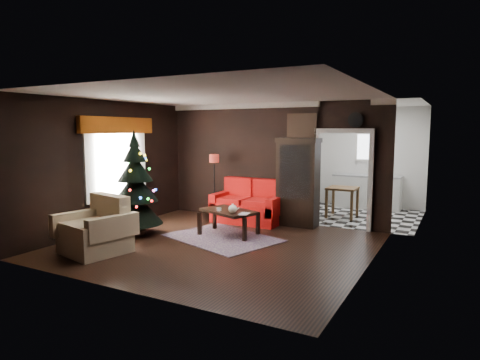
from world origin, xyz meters
The scene contains 26 objects.
floor centered at (0.00, 0.00, 0.00)m, with size 5.50×5.50×0.00m, color black.
ceiling centered at (0.00, 0.00, 2.80)m, with size 5.50×5.50×0.00m, color white.
wall_back centered at (0.00, 2.50, 1.40)m, with size 5.50×5.50×0.00m, color black.
wall_front centered at (0.00, -2.50, 1.40)m, with size 5.50×5.50×0.00m, color black.
wall_left centered at (-2.75, 0.00, 1.40)m, with size 5.50×5.50×0.00m, color black.
wall_right centered at (2.75, 0.00, 1.40)m, with size 5.50×5.50×0.00m, color black.
doorway centered at (1.70, 2.50, 1.05)m, with size 1.10×0.10×2.10m, color silver, non-canonical shape.
left_window centered at (-2.71, 0.20, 1.45)m, with size 0.05×1.60×1.40m, color white.
valance centered at (-2.63, 0.20, 2.27)m, with size 0.12×2.10×0.35m, color #7F3709.
kitchen_floor centered at (1.70, 4.00, 0.00)m, with size 3.00×3.00×0.00m, color silver.
kitchen_window centered at (1.70, 5.45, 1.70)m, with size 0.70×0.06×0.70m, color white.
rug centered at (-0.19, 0.50, 0.01)m, with size 2.14×1.55×0.01m, color #59354C.
loveseat centered at (-0.40, 2.05, 0.50)m, with size 1.70×0.90×1.00m, color #960002, non-canonical shape.
curio_cabinet centered at (0.75, 2.27, 0.95)m, with size 0.90×0.45×1.90m, color black, non-canonical shape.
floor_lamp centered at (-1.33, 2.05, 0.83)m, with size 0.25×0.25×1.50m, color black, non-canonical shape.
christmas_tree centered at (-1.92, -0.08, 1.05)m, with size 1.09×1.09×2.09m, color #0B3610, non-canonical shape.
armchair centered at (-1.67, -1.41, 0.46)m, with size 1.03×1.03×1.05m, color #D8B682, non-canonical shape.
coffee_table centered at (-0.21, 0.79, 0.27)m, with size 1.14×0.69×0.52m, color black, non-canonical shape.
teapot centered at (0.04, 0.52, 0.62)m, with size 0.20×0.20×0.19m, color white, non-canonical shape.
cup_a centered at (-0.33, 0.64, 0.56)m, with size 0.07×0.07×0.06m, color white.
cup_b centered at (-0.34, 0.61, 0.56)m, with size 0.08×0.08×0.07m, color white.
book centered at (0.20, 0.53, 0.65)m, with size 0.18×0.02×0.24m, color tan.
wall_clock centered at (1.95, 2.45, 2.38)m, with size 0.32×0.32×0.06m, color silver.
painting centered at (0.75, 2.46, 2.25)m, with size 0.62×0.05×0.52m, color tan.
kitchen_counter centered at (1.70, 5.20, 0.45)m, with size 1.80×0.60×0.90m, color silver.
kitchen_table centered at (1.40, 3.70, 0.38)m, with size 0.70×0.70×0.75m, color brown, non-canonical shape.
Camera 1 is at (3.97, -6.51, 2.16)m, focal length 30.99 mm.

